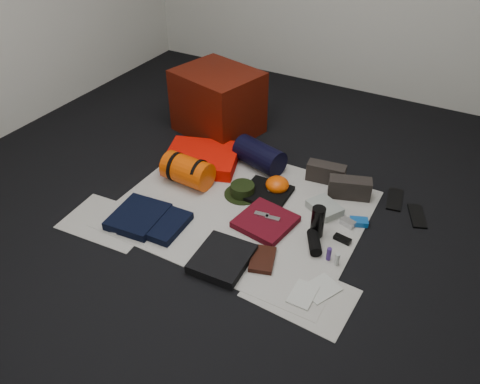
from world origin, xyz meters
The scene contains 37 objects.
floor centered at (0.00, 0.00, -0.01)m, with size 4.50×4.50×0.02m, color black.
newspaper_mat centered at (0.00, 0.00, 0.00)m, with size 1.60×1.30×0.01m, color silver.
newspaper_sheet_front_left centered at (-0.70, -0.55, 0.00)m, with size 0.58×0.40×0.00m, color silver.
newspaper_sheet_front_right centered at (0.65, -0.50, 0.00)m, with size 0.58×0.40×0.00m, color silver.
red_cabinet centered at (-0.70, 0.86, 0.27)m, with size 0.64×0.53×0.53m, color #511005.
sleeping_pad centered at (-0.54, 0.34, 0.05)m, with size 0.54×0.44×0.10m, color #F31102.
stuff_sack centered at (-0.49, 0.07, 0.11)m, with size 0.21×0.21×0.36m, color #E04603.
sack_strap_left centered at (-0.59, 0.07, 0.11)m, with size 0.22×0.22×0.03m, color black.
sack_strap_right centered at (-0.39, 0.07, 0.11)m, with size 0.22×0.22×0.03m, color black.
navy_duffel centered at (-0.13, 0.51, 0.11)m, with size 0.20×0.20×0.39m, color black.
boonie_brim centered at (-0.07, 0.14, 0.01)m, with size 0.26×0.26×0.01m, color black.
boonie_crown centered at (-0.07, 0.14, 0.05)m, with size 0.17×0.17×0.07m, color black.
hiking_boot_left centered at (0.38, 0.58, 0.08)m, with size 0.28×0.10×0.14m, color #2A2521.
hiking_boot_right centered at (0.59, 0.48, 0.08)m, with size 0.29×0.11×0.15m, color #2A2521.
flip_flop_left centered at (0.89, 0.61, 0.01)m, with size 0.10×0.26×0.01m, color black.
flip_flop_right centered at (1.07, 0.49, 0.01)m, with size 0.09×0.25×0.01m, color black.
trousers_navy_a centered at (-0.53, -0.44, 0.03)m, with size 0.31×0.36×0.06m, color black.
trousers_navy_b centered at (-0.35, -0.42, 0.03)m, with size 0.28×0.32×0.05m, color black.
trousers_charcoal centered at (0.15, -0.51, 0.03)m, with size 0.31×0.35×0.05m, color black.
black_tshirt centered at (0.08, 0.22, 0.02)m, with size 0.32×0.29×0.03m, color black.
red_shirt centered at (0.22, -0.07, 0.03)m, with size 0.34×0.34×0.04m, color #550914.
orange_stuff_sack centered at (0.13, 0.30, 0.06)m, with size 0.17×0.17×0.11m, color #E04603.
first_aid_pouch centered at (0.50, 0.24, 0.03)m, with size 0.22×0.16×0.05m, color gray.
water_bottle centered at (0.55, -0.01, 0.11)m, with size 0.09×0.09×0.21m, color black.
speaker centered at (0.57, -0.12, 0.04)m, with size 0.07×0.07×0.19m, color black.
compact_camera centered at (0.69, 0.18, 0.02)m, with size 0.09×0.06×0.04m, color silver.
cyan_case centered at (0.75, 0.23, 0.02)m, with size 0.12×0.07×0.04m, color #0F4B95.
toiletry_purple centered at (0.69, -0.18, 0.05)m, with size 0.03×0.03×0.09m, color navy.
toiletry_clear centered at (0.75, -0.19, 0.05)m, with size 0.03×0.03×0.08m, color #AEB3AE.
paperback_book centered at (0.35, -0.38, 0.02)m, with size 0.14×0.21×0.03m, color black.
map_booklet centered at (0.67, -0.51, 0.01)m, with size 0.13×0.19×0.01m, color beige.
map_printout centered at (0.74, -0.42, 0.01)m, with size 0.15×0.20×0.01m, color beige.
sunglasses centered at (0.71, 0.02, 0.02)m, with size 0.11×0.04×0.03m, color black.
key_cluster centered at (-0.60, -0.60, 0.01)m, with size 0.07×0.07×0.01m, color silver.
tape_roll centered at (0.10, 0.25, 0.06)m, with size 0.05×0.05×0.04m, color silver.
energy_bar_a centered at (0.18, -0.05, 0.06)m, with size 0.10×0.04×0.01m, color silver.
energy_bar_b centered at (0.26, -0.05, 0.06)m, with size 0.10×0.04×0.01m, color silver.
Camera 1 is at (1.20, -2.18, 2.00)m, focal length 35.00 mm.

